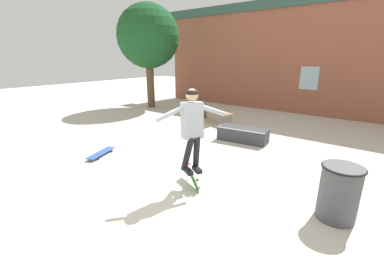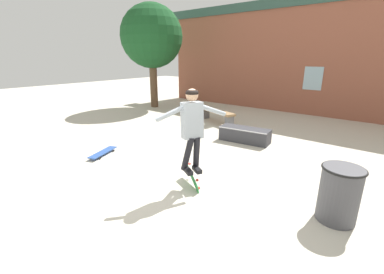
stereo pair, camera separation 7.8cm
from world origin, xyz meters
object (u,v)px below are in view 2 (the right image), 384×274
at_px(skateboard_flipping, 192,176).
at_px(skateboard_resting, 103,152).
at_px(park_bench, 217,113).
at_px(tree_left, 152,37).
at_px(skate_ledge, 245,135).
at_px(skater, 192,124).
at_px(trash_bin, 339,193).

height_order(skateboard_flipping, skateboard_resting, skateboard_flipping).
bearing_deg(park_bench, skateboard_flipping, -41.79).
height_order(park_bench, skateboard_resting, park_bench).
distance_m(tree_left, skate_ledge, 6.86).
bearing_deg(skateboard_flipping, skate_ledge, 131.97).
bearing_deg(skate_ledge, park_bench, 136.88).
bearing_deg(skater, skateboard_resting, -148.34).
relative_size(trash_bin, skater, 0.57).
height_order(tree_left, skate_ledge, tree_left).
distance_m(tree_left, skateboard_flipping, 8.55).
xyz_separation_m(park_bench, skateboard_resting, (-0.32, -4.50, -0.26)).
xyz_separation_m(skate_ledge, skateboard_resting, (-2.20, -3.13, -0.13)).
height_order(skate_ledge, skateboard_flipping, skate_ledge).
relative_size(tree_left, skate_ledge, 3.16).
relative_size(trash_bin, skateboard_resting, 0.94).
distance_m(park_bench, skateboard_resting, 4.52).
relative_size(tree_left, park_bench, 2.62).
bearing_deg(skateboard_resting, skate_ledge, -55.61).
bearing_deg(park_bench, tree_left, -169.31).
bearing_deg(trash_bin, skater, -165.35).
distance_m(park_bench, trash_bin, 6.02).
distance_m(park_bench, skater, 5.09).
bearing_deg(skater, tree_left, 171.25).
height_order(trash_bin, skateboard_flipping, trash_bin).
xyz_separation_m(park_bench, skater, (2.42, -4.39, 0.89)).
distance_m(tree_left, skater, 8.37).
bearing_deg(skate_ledge, skateboard_flipping, -88.09).
xyz_separation_m(skater, skateboard_resting, (-2.74, -0.11, -1.15)).
relative_size(tree_left, skateboard_resting, 5.08).
bearing_deg(skate_ledge, skateboard_resting, -132.01).
bearing_deg(skater, skateboard_flipping, 160.08).
bearing_deg(park_bench, skateboard_resting, -74.39).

